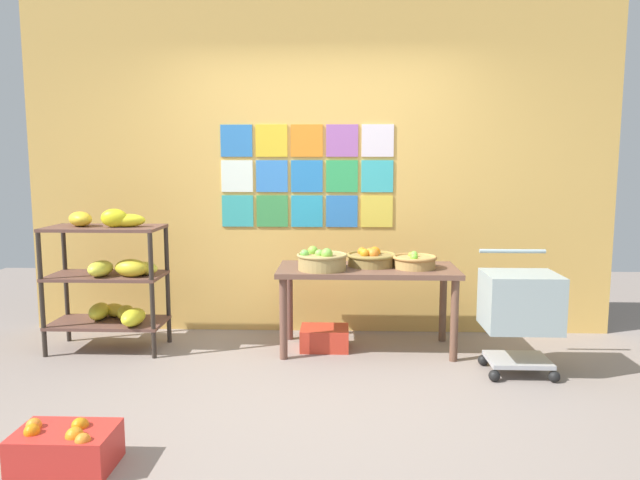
{
  "coord_description": "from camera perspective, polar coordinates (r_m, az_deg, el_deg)",
  "views": [
    {
      "loc": [
        0.21,
        -3.59,
        1.5
      ],
      "look_at": [
        0.05,
        0.6,
        0.94
      ],
      "focal_mm": 33.39,
      "sensor_mm": 36.0,
      "label": 1
    }
  ],
  "objects": [
    {
      "name": "banana_shelf_unit",
      "position": [
        4.98,
        -19.3,
        -3.22
      ],
      "size": [
        0.9,
        0.5,
        1.14
      ],
      "color": "#2F2620",
      "rests_on": "ground"
    },
    {
      "name": "back_wall_with_art",
      "position": [
        5.19,
        -0.17,
        6.99
      ],
      "size": [
        5.08,
        0.07,
        2.9
      ],
      "color": "#DBAA52",
      "rests_on": "ground"
    },
    {
      "name": "produce_crate_under_table",
      "position": [
        4.85,
        0.44,
        -9.38
      ],
      "size": [
        0.38,
        0.3,
        0.18
      ],
      "primitive_type": "cube",
      "color": "red",
      "rests_on": "ground"
    },
    {
      "name": "shopping_cart",
      "position": [
        4.43,
        18.63,
        -5.94
      ],
      "size": [
        0.51,
        0.47,
        0.86
      ],
      "rotation": [
        0.0,
        0.0,
        -0.19
      ],
      "color": "black",
      "rests_on": "ground"
    },
    {
      "name": "orange_crate_foreground",
      "position": [
        3.33,
        -23.19,
        -17.8
      ],
      "size": [
        0.48,
        0.31,
        0.24
      ],
      "color": "red",
      "rests_on": "ground"
    },
    {
      "name": "fruit_basket_back_right",
      "position": [
        4.71,
        9.06,
        -2.01
      ],
      "size": [
        0.35,
        0.35,
        0.13
      ],
      "color": "#B0894A",
      "rests_on": "display_table"
    },
    {
      "name": "fruit_basket_centre",
      "position": [
        4.78,
        4.94,
        -1.73
      ],
      "size": [
        0.4,
        0.4,
        0.14
      ],
      "color": "olive",
      "rests_on": "display_table"
    },
    {
      "name": "display_table",
      "position": [
        4.73,
        4.56,
        -3.68
      ],
      "size": [
        1.41,
        0.63,
        0.67
      ],
      "color": "brown",
      "rests_on": "ground"
    },
    {
      "name": "fruit_basket_left",
      "position": [
        4.58,
        0.15,
        -1.96
      ],
      "size": [
        0.39,
        0.39,
        0.17
      ],
      "color": "#A3874E",
      "rests_on": "display_table"
    },
    {
      "name": "ground",
      "position": [
        3.89,
        -1.11,
        -15.11
      ],
      "size": [
        9.13,
        9.13,
        0.0
      ],
      "primitive_type": "plane",
      "color": "gray"
    }
  ]
}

